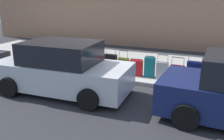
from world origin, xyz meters
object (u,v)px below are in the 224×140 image
suitcase_olive_6 (123,66)px  parked_car_silver_1 (62,69)px  suitcase_navy_1 (194,72)px  suitcase_silver_3 (162,70)px  fire_hydrant (69,58)px  suitcase_black_0 (210,76)px  suitcase_teal_4 (150,67)px  suitcase_navy_8 (99,62)px  suitcase_black_7 (111,63)px  bollard_post (55,56)px  suitcase_red_5 (136,68)px  suitcase_maroon_9 (87,60)px  suitcase_maroon_2 (177,73)px

suitcase_olive_6 → parked_car_silver_1: parked_car_silver_1 is taller
suitcase_navy_1 → suitcase_silver_3: 1.10m
parked_car_silver_1 → suitcase_silver_3: bearing=-142.7°
fire_hydrant → parked_car_silver_1: (-1.12, 2.18, 0.23)m
suitcase_navy_1 → fire_hydrant: size_ratio=1.31×
suitcase_black_0 → suitcase_teal_4: 2.12m
suitcase_navy_8 → suitcase_navy_1: bearing=179.1°
suitcase_black_7 → bollard_post: 2.54m
suitcase_teal_4 → suitcase_red_5: 0.52m
fire_hydrant → suitcase_maroon_9: bearing=-175.1°
suitcase_navy_1 → suitcase_black_7: 3.11m
suitcase_maroon_2 → fire_hydrant: bearing=-0.4°
suitcase_navy_1 → suitcase_black_0: bearing=-173.9°
suitcase_black_0 → suitcase_navy_1: (0.54, 0.06, 0.10)m
suitcase_olive_6 → bollard_post: suitcase_olive_6 is taller
suitcase_red_5 → suitcase_maroon_9: bearing=-1.7°
suitcase_black_0 → bollard_post: (6.19, 0.20, 0.17)m
suitcase_black_0 → bollard_post: bearing=1.9°
suitcase_olive_6 → parked_car_silver_1: size_ratio=0.21×
suitcase_maroon_2 → suitcase_olive_6: (2.04, -0.06, 0.03)m
parked_car_silver_1 → suitcase_red_5: bearing=-130.0°
suitcase_navy_8 → suitcase_olive_6: bearing=178.4°
suitcase_black_7 → suitcase_navy_1: bearing=-179.9°
suitcase_black_7 → bollard_post: (2.54, 0.14, 0.09)m
suitcase_olive_6 → suitcase_red_5: bearing=177.9°
bollard_post → suitcase_olive_6: bearing=-176.7°
suitcase_silver_3 → bollard_post: size_ratio=1.01×
suitcase_maroon_9 → fire_hydrant: size_ratio=1.08×
bollard_post → parked_car_silver_1: size_ratio=0.20×
suitcase_red_5 → suitcase_maroon_9: (2.13, -0.06, 0.09)m
suitcase_black_0 → suitcase_maroon_2: 1.11m
suitcase_black_0 → suitcase_silver_3: 1.64m
suitcase_navy_8 → parked_car_silver_1: 2.26m
suitcase_red_5 → suitcase_navy_8: (1.58, -0.05, 0.05)m
suitcase_maroon_2 → parked_car_silver_1: (3.35, 2.14, 0.36)m
suitcase_black_7 → parked_car_silver_1: parked_car_silver_1 is taller
suitcase_red_5 → bollard_post: bollard_post is taller
suitcase_black_0 → suitcase_maroon_2: suitcase_maroon_2 is taller
suitcase_black_0 → bollard_post: 6.19m
suitcase_black_0 → suitcase_red_5: (2.63, 0.05, 0.02)m
suitcase_red_5 → parked_car_silver_1: 2.87m
suitcase_teal_4 → fire_hydrant: 3.46m
suitcase_navy_8 → fire_hydrant: size_ratio=1.16×
suitcase_teal_4 → suitcase_red_5: suitcase_teal_4 is taller
suitcase_black_0 → parked_car_silver_1: size_ratio=0.19×
fire_hydrant → parked_car_silver_1: 2.46m
suitcase_silver_3 → bollard_post: suitcase_silver_3 is taller
suitcase_navy_1 → fire_hydrant: (5.03, -0.00, 0.03)m
suitcase_navy_1 → suitcase_silver_3: (1.10, 0.02, -0.06)m
suitcase_navy_1 → suitcase_navy_8: 3.66m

